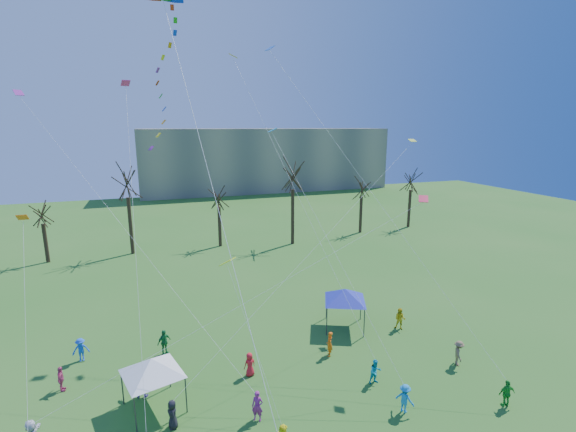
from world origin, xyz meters
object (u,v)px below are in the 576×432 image
object	(u,v)px
distant_building	(266,159)
big_box_kite	(170,81)
canopy_tent_blue	(345,295)
canopy_tent_white	(152,366)

from	to	relation	value
distant_building	big_box_kite	world-z (taller)	big_box_kite
big_box_kite	canopy_tent_blue	xyz separation A→B (m)	(12.47, 3.95, -15.13)
distant_building	canopy_tent_blue	world-z (taller)	distant_building
big_box_kite	canopy_tent_white	size ratio (longest dim) A/B	5.94
distant_building	canopy_tent_white	xyz separation A→B (m)	(-28.24, -75.33, -4.84)
canopy_tent_blue	big_box_kite	bearing A→B (deg)	-162.44
canopy_tent_white	canopy_tent_blue	world-z (taller)	canopy_tent_blue
canopy_tent_white	canopy_tent_blue	xyz separation A→B (m)	(14.42, 4.97, 0.09)
distant_building	big_box_kite	size ratio (longest dim) A/B	2.51
distant_building	canopy_tent_white	distance (m)	80.60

